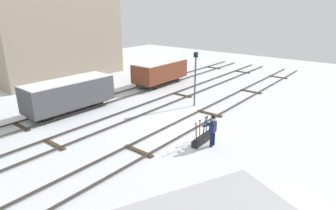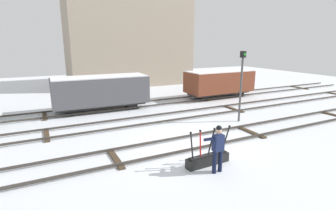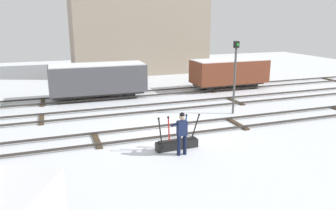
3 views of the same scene
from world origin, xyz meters
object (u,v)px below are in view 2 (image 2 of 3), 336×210
object	(u,v)px
freight_car_far_end	(101,91)
switch_lever_frame	(208,158)
rail_worker	(218,146)
freight_car_mid_siding	(219,82)
signal_post	(241,79)

from	to	relation	value
freight_car_far_end	switch_lever_frame	bearing A→B (deg)	-78.68
rail_worker	freight_car_far_end	world-z (taller)	freight_car_far_end
rail_worker	freight_car_mid_siding	bearing A→B (deg)	49.88
switch_lever_frame	freight_car_far_end	bearing A→B (deg)	97.69
switch_lever_frame	rail_worker	xyz separation A→B (m)	(-0.04, -0.61, 0.73)
switch_lever_frame	freight_car_mid_siding	xyz separation A→B (m)	(8.01, 9.89, 1.04)
freight_car_mid_siding	freight_car_far_end	size ratio (longest dim) A/B	0.92
rail_worker	freight_car_mid_siding	distance (m)	13.23
signal_post	freight_car_far_end	world-z (taller)	signal_post
switch_lever_frame	rail_worker	world-z (taller)	rail_worker
freight_car_far_end	freight_car_mid_siding	bearing A→B (deg)	0.99
switch_lever_frame	signal_post	size ratio (longest dim) A/B	0.48
switch_lever_frame	freight_car_mid_siding	bearing A→B (deg)	48.37
freight_car_mid_siding	freight_car_far_end	world-z (taller)	freight_car_far_end
freight_car_far_end	rail_worker	bearing A→B (deg)	-79.49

